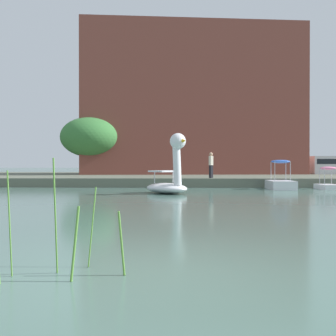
% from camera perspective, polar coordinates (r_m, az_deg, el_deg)
% --- Properties ---
extents(ground_plane, '(425.07, 425.07, 0.00)m').
position_cam_1_polar(ground_plane, '(5.40, -3.41, -14.95)').
color(ground_plane, '#47665B').
extents(shore_bank_far, '(130.20, 22.40, 0.59)m').
position_cam_1_polar(shore_bank_far, '(35.49, 0.79, -1.42)').
color(shore_bank_far, '#5B6051').
rests_on(shore_bank_far, ground_plane).
extents(swan_boat, '(2.92, 3.12, 3.00)m').
position_cam_1_polar(swan_boat, '(19.16, 0.23, -1.36)').
color(swan_boat, white).
rests_on(swan_boat, ground_plane).
extents(pedal_boat_blue, '(1.43, 2.42, 1.75)m').
position_cam_1_polar(pedal_boat_blue, '(23.76, 16.46, -1.95)').
color(pedal_boat_blue, white).
rests_on(pedal_boat_blue, ground_plane).
extents(pedal_boat_pink, '(1.14, 1.76, 1.35)m').
position_cam_1_polar(pedal_boat_pink, '(24.67, 22.81, -2.01)').
color(pedal_boat_pink, white).
rests_on(pedal_boat_pink, ground_plane).
extents(tree_broadleaf_left, '(7.50, 7.50, 5.16)m').
position_cam_1_polar(tree_broadleaf_left, '(35.09, -11.55, 4.52)').
color(tree_broadleaf_left, '#423323').
rests_on(tree_broadleaf_left, shore_bank_far).
extents(person_on_path, '(0.30, 0.30, 1.70)m').
position_cam_1_polar(person_on_path, '(25.49, 6.45, 0.56)').
color(person_on_path, black).
rests_on(person_on_path, shore_bank_far).
extents(parked_van, '(4.81, 1.91, 1.70)m').
position_cam_1_polar(parked_van, '(39.52, 23.85, 0.50)').
color(parked_van, silver).
rests_on(parked_van, shore_bank_far).
extents(apartment_block, '(21.49, 10.60, 14.02)m').
position_cam_1_polar(apartment_block, '(38.88, 3.39, 9.55)').
color(apartment_block, brown).
rests_on(apartment_block, shore_bank_far).
extents(reed_clump_foreground, '(1.75, 1.04, 1.53)m').
position_cam_1_polar(reed_clump_foreground, '(5.14, -20.35, -8.35)').
color(reed_clump_foreground, '#568E38').
rests_on(reed_clump_foreground, ground_plane).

